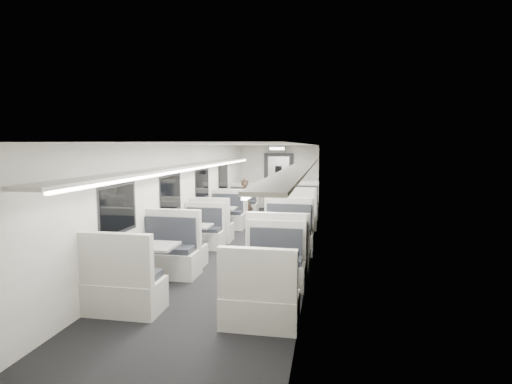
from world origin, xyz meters
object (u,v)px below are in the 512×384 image
at_px(booth_left_c, 193,240).
at_px(booth_left_b, 220,220).
at_px(booth_right_b, 295,222).
at_px(booth_right_a, 299,210).
at_px(exit_sign, 277,149).
at_px(booth_right_c, 284,244).
at_px(booth_left_d, 149,267).
at_px(vestibule_door, 279,181).
at_px(passenger, 245,201).
at_px(booth_left_a, 238,208).
at_px(booth_right_d, 268,280).

bearing_deg(booth_left_c, booth_left_b, 90.00).
relative_size(booth_left_b, booth_left_c, 1.07).
height_order(booth_left_b, booth_right_b, booth_left_b).
xyz_separation_m(booth_right_a, booth_right_b, (0.00, -1.62, -0.05)).
bearing_deg(booth_right_a, booth_left_b, -135.90).
bearing_deg(exit_sign, booth_right_c, -81.50).
height_order(booth_left_b, exit_sign, exit_sign).
xyz_separation_m(booth_left_c, booth_left_d, (0.00, -2.15, 0.05)).
relative_size(booth_left_c, vestibule_door, 0.93).
bearing_deg(booth_right_c, passenger, 112.68).
relative_size(booth_left_a, exit_sign, 3.30).
bearing_deg(booth_right_b, booth_left_d, -113.19).
xyz_separation_m(booth_left_a, booth_right_d, (2.00, -6.74, 0.00)).
relative_size(booth_left_a, booth_right_b, 1.04).
bearing_deg(booth_left_b, passenger, 74.56).
bearing_deg(exit_sign, booth_right_b, -75.84).
xyz_separation_m(booth_right_b, exit_sign, (-1.00, 3.96, 1.93)).
distance_m(booth_left_c, booth_right_a, 4.59).
relative_size(booth_right_a, booth_right_c, 1.00).
height_order(booth_left_c, booth_right_d, booth_right_d).
height_order(booth_left_a, booth_left_c, booth_left_a).
bearing_deg(booth_left_d, booth_left_a, 90.00).
relative_size(booth_right_a, passenger, 1.61).
xyz_separation_m(booth_left_d, vestibule_door, (1.00, 9.12, 0.64)).
relative_size(booth_left_b, booth_right_a, 0.92).
distance_m(booth_left_b, booth_right_c, 3.13).
relative_size(booth_left_a, booth_left_c, 1.05).
distance_m(booth_right_b, vestibule_door, 4.62).
distance_m(booth_left_d, vestibule_door, 9.20).
bearing_deg(booth_right_d, vestibule_door, 96.14).
xyz_separation_m(booth_left_b, passenger, (0.40, 1.43, 0.33)).
relative_size(booth_left_a, booth_right_a, 0.90).
height_order(booth_left_c, vestibule_door, vestibule_door).
relative_size(vestibule_door, exit_sign, 3.39).
height_order(booth_right_d, exit_sign, exit_sign).
height_order(booth_right_a, booth_right_c, booth_right_c).
height_order(booth_right_b, booth_right_c, booth_right_c).
relative_size(booth_left_d, passenger, 1.59).
distance_m(booth_right_b, booth_right_c, 2.73).
bearing_deg(passenger, booth_right_a, 16.19).
bearing_deg(booth_right_c, vestibule_door, 97.93).
distance_m(booth_left_d, booth_right_c, 2.79).
xyz_separation_m(booth_left_c, booth_right_c, (2.00, -0.21, 0.06)).
xyz_separation_m(booth_left_d, booth_right_c, (2.00, 1.94, 0.01)).
relative_size(booth_right_a, booth_right_d, 1.10).
bearing_deg(booth_left_b, booth_right_c, -50.25).
distance_m(booth_left_a, booth_left_c, 4.42).
distance_m(vestibule_door, exit_sign, 1.33).
height_order(booth_left_c, passenger, passenger).
distance_m(booth_right_a, booth_right_c, 4.34).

